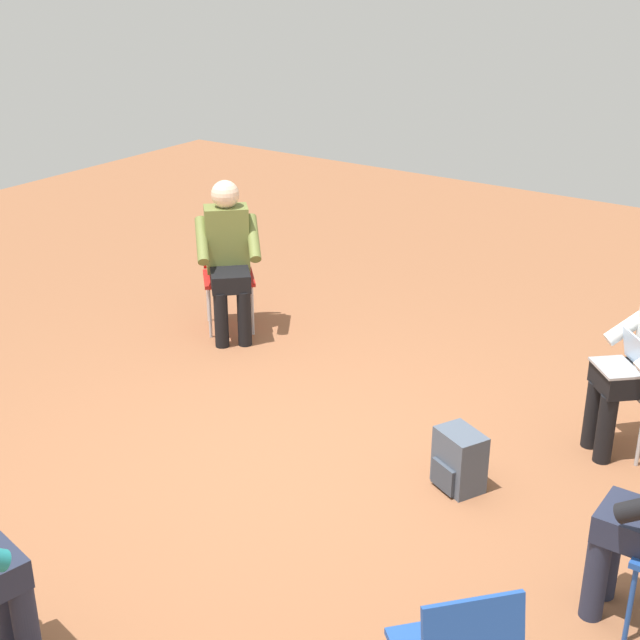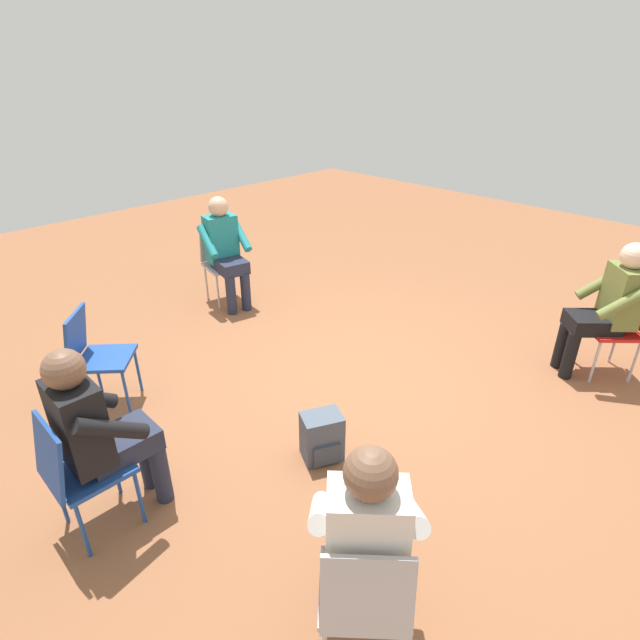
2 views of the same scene
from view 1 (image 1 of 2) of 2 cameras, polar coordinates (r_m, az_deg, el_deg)
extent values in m
plane|color=brown|center=(5.43, -1.63, -9.68)|extent=(14.00, 14.00, 0.00)
cylinder|color=#B7B7BC|center=(5.98, 18.39, -5.37)|extent=(0.02, 0.02, 0.42)
cube|color=red|center=(7.23, -5.86, 2.69)|extent=(0.57, 0.57, 0.03)
cylinder|color=#B7B7BC|center=(7.16, -4.35, 0.61)|extent=(0.02, 0.02, 0.42)
cylinder|color=#B7B7BC|center=(7.15, -7.06, 0.44)|extent=(0.02, 0.02, 0.42)
cylinder|color=#B7B7BC|center=(7.48, -4.58, 1.60)|extent=(0.02, 0.02, 0.42)
cylinder|color=#B7B7BC|center=(7.46, -7.18, 1.44)|extent=(0.02, 0.02, 0.42)
cube|color=red|center=(7.34, -6.03, 4.77)|extent=(0.33, 0.34, 0.40)
cylinder|color=#1E4799|center=(4.40, 19.23, -16.84)|extent=(0.02, 0.02, 0.42)
cylinder|color=black|center=(5.69, 17.82, -6.63)|extent=(0.11, 0.11, 0.45)
cylinder|color=black|center=(5.83, 17.08, -5.78)|extent=(0.11, 0.11, 0.45)
cube|color=black|center=(5.71, 19.31, -3.53)|extent=(0.51, 0.51, 0.14)
cylinder|color=silver|center=(5.79, 19.61, -0.05)|extent=(0.33, 0.35, 0.31)
cube|color=#9EA0A5|center=(5.62, 18.41, -2.91)|extent=(0.37, 0.37, 0.02)
cube|color=#B2D1F2|center=(5.63, 19.55, -1.83)|extent=(0.26, 0.24, 0.20)
cylinder|color=black|center=(6.98, -4.86, 0.11)|extent=(0.11, 0.11, 0.45)
cylinder|color=black|center=(6.97, -6.34, 0.01)|extent=(0.11, 0.11, 0.45)
cube|color=black|center=(7.03, -5.79, 2.73)|extent=(0.51, 0.51, 0.14)
cube|color=olive|center=(7.12, -5.97, 5.21)|extent=(0.39, 0.40, 0.52)
sphere|color=beige|center=(7.02, -6.09, 8.00)|extent=(0.22, 0.22, 0.22)
cylinder|color=olive|center=(7.03, -4.30, 5.26)|extent=(0.35, 0.34, 0.31)
cylinder|color=olive|center=(7.01, -7.57, 5.07)|extent=(0.35, 0.34, 0.31)
cylinder|color=#23283D|center=(4.48, 17.22, -15.43)|extent=(0.11, 0.11, 0.45)
cylinder|color=#23283D|center=(4.62, 17.97, -14.21)|extent=(0.11, 0.11, 0.45)
cylinder|color=#23283D|center=(4.38, -19.41, -16.79)|extent=(0.11, 0.11, 0.45)
cylinder|color=#23283D|center=(4.25, -18.31, -18.05)|extent=(0.11, 0.11, 0.45)
cube|color=#475160|center=(5.27, 8.91, -8.82)|extent=(0.30, 0.34, 0.36)
cube|color=#39414D|center=(5.31, 8.86, -9.56)|extent=(0.31, 0.29, 0.16)
camera|label=2|loc=(6.04, 37.08, 15.01)|focal=28.00mm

